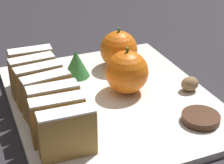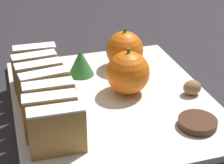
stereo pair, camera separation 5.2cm
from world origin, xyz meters
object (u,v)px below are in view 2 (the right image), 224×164
orange_near (125,50)px  orange_far (128,73)px  chocolate_cookie (197,123)px  walnut (192,88)px

orange_near → orange_far: size_ratio=0.98×
orange_far → chocolate_cookie: size_ratio=1.40×
orange_near → walnut: orange_near is taller
walnut → chocolate_cookie: (-0.04, -0.09, -0.01)m
orange_near → chocolate_cookie: orange_near is taller
orange_near → chocolate_cookie: 0.23m
orange_far → chocolate_cookie: (0.07, -0.13, -0.03)m
orange_far → walnut: bearing=-21.1°
orange_far → walnut: orange_far is taller
orange_near → orange_far: 0.10m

